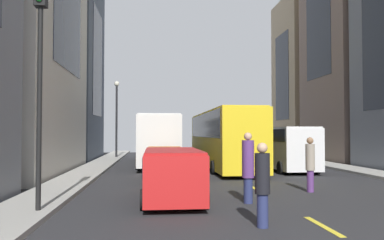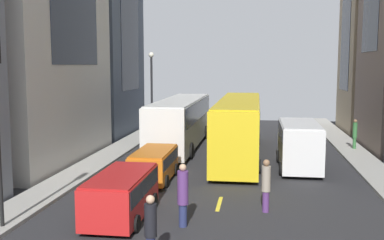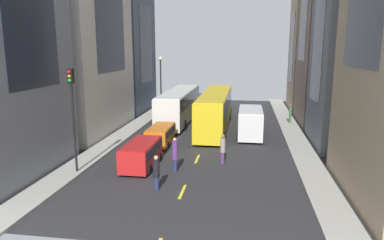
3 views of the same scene
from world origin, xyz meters
TOP-DOWN VIEW (x-y plane):
  - ground_plane at (0.00, 0.00)m, footprint 41.30×41.30m
  - sidewalk_west at (-7.72, 0.00)m, footprint 1.85×44.00m
  - sidewalk_east at (7.72, 0.00)m, footprint 1.85×44.00m
  - lane_stripe_1 at (0.00, -15.00)m, footprint 0.16×2.00m
  - lane_stripe_2 at (0.00, -9.00)m, footprint 0.16×2.00m
  - lane_stripe_3 at (0.00, -3.00)m, footprint 0.16×2.00m
  - lane_stripe_4 at (0.00, 3.00)m, footprint 0.16×2.00m
  - lane_stripe_5 at (0.00, 9.00)m, footprint 0.16×2.00m
  - lane_stripe_6 at (0.00, 15.00)m, footprint 0.16×2.00m
  - lane_stripe_7 at (0.00, 21.00)m, footprint 0.16×2.00m
  - building_west_2 at (-13.29, 9.33)m, footprint 8.97×9.08m
  - building_east_3 at (13.32, 13.81)m, footprint 9.04×7.05m
  - city_bus_white at (-3.76, 3.90)m, footprint 2.80×12.95m
  - streetcar_yellow at (0.38, 1.18)m, footprint 2.70×14.47m
  - delivery_van_white at (3.79, -1.99)m, footprint 2.25×5.26m
  - car_red_0 at (-3.45, -11.29)m, footprint 2.01×4.38m
  - car_orange_1 at (-3.51, -5.61)m, footprint 1.87×4.05m
  - car_blue_2 at (-3.34, 14.50)m, footprint 2.07×4.59m
  - pedestrian_crossing_mid at (1.87, -9.77)m, footprint 0.34×0.34m
  - pedestrian_waiting_curb at (-1.05, -11.84)m, footprint 0.39×0.39m
  - pedestrian_walking_far at (-1.48, -14.97)m, footprint 0.36×0.36m
  - pedestrian_crossing_near at (7.94, 4.10)m, footprint 0.29×0.29m
  - traffic_light_near_corner at (-7.20, -13.09)m, footprint 0.32×0.44m
  - streetlamp_near at (-7.30, 10.22)m, footprint 0.44×0.44m

SIDE VIEW (x-z plane):
  - ground_plane at x=0.00m, z-range 0.00..0.00m
  - lane_stripe_1 at x=0.00m, z-range 0.00..0.01m
  - lane_stripe_2 at x=0.00m, z-range 0.00..0.01m
  - lane_stripe_3 at x=0.00m, z-range 0.00..0.01m
  - lane_stripe_4 at x=0.00m, z-range 0.00..0.01m
  - lane_stripe_5 at x=0.00m, z-range 0.00..0.01m
  - lane_stripe_6 at x=0.00m, z-range 0.00..0.01m
  - lane_stripe_7 at x=0.00m, z-range 0.00..0.01m
  - sidewalk_west at x=-7.72m, z-range 0.00..0.15m
  - sidewalk_east at x=7.72m, z-range 0.00..0.15m
  - car_blue_2 at x=-3.34m, z-range 0.14..1.65m
  - car_orange_1 at x=-3.51m, z-range 0.14..1.68m
  - car_red_0 at x=-3.45m, z-range 0.15..1.85m
  - pedestrian_walking_far at x=-1.48m, z-range 0.06..2.09m
  - pedestrian_crossing_mid at x=1.87m, z-range 0.08..2.16m
  - pedestrian_waiting_curb at x=-1.05m, z-range 0.06..2.33m
  - pedestrian_crossing_near at x=7.94m, z-range 0.22..2.19m
  - delivery_van_white at x=3.79m, z-range 0.22..2.80m
  - city_bus_white at x=-3.76m, z-range 0.33..3.69m
  - streetcar_yellow at x=0.38m, z-range 0.33..3.92m
  - streetlamp_near at x=-7.30m, z-range 0.93..7.54m
  - traffic_light_near_corner at x=-7.20m, z-range 1.37..7.86m
  - building_east_3 at x=13.32m, z-range 0.00..15.81m
  - building_west_2 at x=-13.29m, z-range 0.00..16.32m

